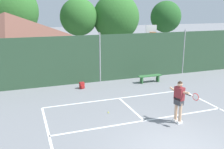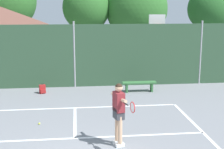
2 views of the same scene
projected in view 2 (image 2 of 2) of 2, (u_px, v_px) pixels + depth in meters
chainlink_fence at (74, 56)px, 15.84m from camera, size 26.09×0.09×3.28m
basketball_hoop at (156, 37)px, 17.64m from camera, size 0.90×0.67×3.55m
treeline_backdrop at (59, 5)px, 25.26m from camera, size 25.38×4.63×7.10m
tennis_player at (119, 109)px, 9.10m from camera, size 0.49×1.38×1.85m
tennis_ball at (39, 124)px, 10.96m from camera, size 0.07×0.07×0.07m
backpack_red at (42, 89)px, 14.88m from camera, size 0.32×0.30×0.46m
courtside_bench at (139, 84)px, 15.12m from camera, size 1.60×0.36×0.48m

